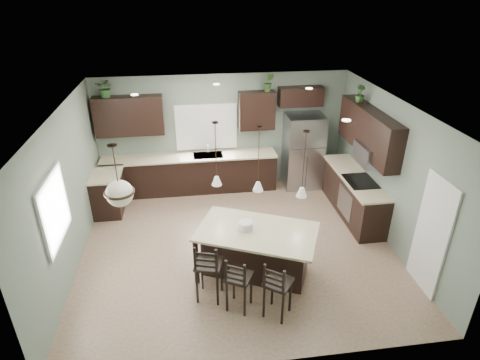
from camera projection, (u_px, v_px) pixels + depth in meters
name	position (u px, v px, depth m)	size (l,w,h in m)	color
ground	(238.00, 245.00, 7.98)	(6.00, 6.00, 0.00)	#9E8466
pantry_door	(431.00, 235.00, 6.51)	(0.04, 0.82, 2.04)	white
window_back	(206.00, 127.00, 9.64)	(1.35, 0.02, 1.00)	white
window_left	(54.00, 210.00, 6.21)	(0.02, 1.10, 1.00)	white
left_return_cabs	(108.00, 194.00, 8.95)	(0.60, 0.90, 0.90)	black
left_return_countertop	(106.00, 175.00, 8.74)	(0.66, 0.96, 0.04)	#BAB28C
back_lower_cabs	(190.00, 174.00, 9.83)	(4.20, 0.60, 0.90)	black
back_countertop	(189.00, 157.00, 9.60)	(4.20, 0.66, 0.04)	#BAB28C
sink_inset	(208.00, 155.00, 9.65)	(0.70, 0.45, 0.01)	gray
faucet	(208.00, 150.00, 9.56)	(0.02, 0.02, 0.28)	silver
back_upper_left	(129.00, 116.00, 9.11)	(1.55, 0.34, 0.90)	black
back_upper_right	(257.00, 111.00, 9.47)	(0.85, 0.34, 0.90)	black
fridge_header	(301.00, 96.00, 9.46)	(1.05, 0.34, 0.45)	black
right_lower_cabs	(353.00, 195.00, 8.88)	(0.60, 2.35, 0.90)	black
right_countertop	(355.00, 176.00, 8.66)	(0.66, 2.35, 0.04)	#BAB28C
cooktop	(360.00, 181.00, 8.41)	(0.58, 0.75, 0.02)	black
wall_oven_front	(345.00, 202.00, 8.60)	(0.01, 0.72, 0.60)	gray
right_upper_cabs	(369.00, 131.00, 8.21)	(0.34, 2.35, 0.90)	black
microwave	(369.00, 154.00, 8.14)	(0.40, 0.75, 0.40)	gray
refrigerator	(303.00, 151.00, 9.89)	(0.90, 0.74, 1.85)	#9C9BA4
kitchen_island	(256.00, 253.00, 7.00)	(2.00, 1.14, 0.92)	black
serving_dish	(246.00, 225.00, 6.81)	(0.24, 0.24, 0.14)	silver
bar_stool_left	(209.00, 270.00, 6.44)	(0.41, 0.41, 1.12)	black
bar_stool_center	(239.00, 282.00, 6.26)	(0.38, 0.38, 1.02)	black
bar_stool_right	(278.00, 288.00, 6.12)	(0.39, 0.39, 1.05)	black
pendant_left	(216.00, 154.00, 6.37)	(0.17, 0.17, 1.10)	silver
pendant_center	(259.00, 159.00, 6.20)	(0.17, 0.17, 1.10)	silver
pendant_right	(304.00, 165.00, 6.02)	(0.17, 0.17, 1.10)	white
chandelier	(117.00, 176.00, 5.51)	(0.43, 0.43, 0.94)	beige
plant_back_left	(105.00, 88.00, 8.73)	(0.38, 0.33, 0.43)	#264D21
plant_back_right	(269.00, 82.00, 9.18)	(0.24, 0.19, 0.43)	#345726
plant_right_wall	(360.00, 94.00, 8.43)	(0.20, 0.20, 0.36)	#2A4D22
room_shell	(238.00, 168.00, 7.21)	(6.00, 6.00, 6.00)	slate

